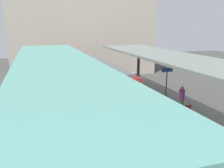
# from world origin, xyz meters

# --- Properties ---
(ground_plane) EXTENTS (80.00, 80.00, 0.00)m
(ground_plane) POSITION_xyz_m (0.00, 0.00, 0.00)
(ground_plane) COLOR #383835
(platform_left) EXTENTS (4.40, 28.00, 1.00)m
(platform_left) POSITION_xyz_m (-3.80, 0.00, 0.50)
(platform_left) COLOR gray
(platform_left) RESTS_ON ground_plane
(platform_right) EXTENTS (4.40, 28.00, 1.00)m
(platform_right) POSITION_xyz_m (3.80, 0.00, 0.50)
(platform_right) COLOR gray
(platform_right) RESTS_ON ground_plane
(track_ballast) EXTENTS (3.20, 28.00, 0.20)m
(track_ballast) POSITION_xyz_m (0.00, 0.00, 0.10)
(track_ballast) COLOR #59544C
(track_ballast) RESTS_ON ground_plane
(rail_near_side) EXTENTS (0.08, 28.00, 0.14)m
(rail_near_side) POSITION_xyz_m (-0.72, 0.00, 0.27)
(rail_near_side) COLOR slate
(rail_near_side) RESTS_ON track_ballast
(rail_far_side) EXTENTS (0.08, 28.00, 0.14)m
(rail_far_side) POSITION_xyz_m (0.72, 0.00, 0.27)
(rail_far_side) COLOR slate
(rail_far_side) RESTS_ON track_ballast
(commuter_train) EXTENTS (2.78, 12.48, 3.10)m
(commuter_train) POSITION_xyz_m (0.00, 7.86, 1.73)
(commuter_train) COLOR maroon
(commuter_train) RESTS_ON track_ballast
(canopy_left) EXTENTS (4.18, 21.00, 3.47)m
(canopy_left) POSITION_xyz_m (-3.80, 1.40, 4.34)
(canopy_left) COLOR #333335
(canopy_left) RESTS_ON platform_left
(canopy_right) EXTENTS (4.18, 21.00, 3.31)m
(canopy_right) POSITION_xyz_m (3.80, 1.40, 4.19)
(canopy_right) COLOR #333335
(canopy_right) RESTS_ON platform_right
(platform_bench) EXTENTS (1.40, 0.41, 0.86)m
(platform_bench) POSITION_xyz_m (2.73, -0.57, 1.46)
(platform_bench) COLOR black
(platform_bench) RESTS_ON platform_right
(platform_sign) EXTENTS (0.90, 0.08, 2.21)m
(platform_sign) POSITION_xyz_m (4.48, 4.03, 2.62)
(platform_sign) COLOR #262628
(platform_sign) RESTS_ON platform_right
(litter_bin) EXTENTS (0.44, 0.44, 0.80)m
(litter_bin) POSITION_xyz_m (2.78, 4.08, 1.40)
(litter_bin) COLOR #2D2D30
(litter_bin) RESTS_ON platform_right
(passenger_near_bench) EXTENTS (0.36, 0.36, 1.68)m
(passenger_near_bench) POSITION_xyz_m (3.51, 0.60, 1.87)
(passenger_near_bench) COLOR #386B3D
(passenger_near_bench) RESTS_ON platform_right
(station_building_backdrop) EXTENTS (18.00, 6.00, 11.00)m
(station_building_backdrop) POSITION_xyz_m (1.39, 20.00, 5.50)
(station_building_backdrop) COLOR #A89E8E
(station_building_backdrop) RESTS_ON ground_plane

